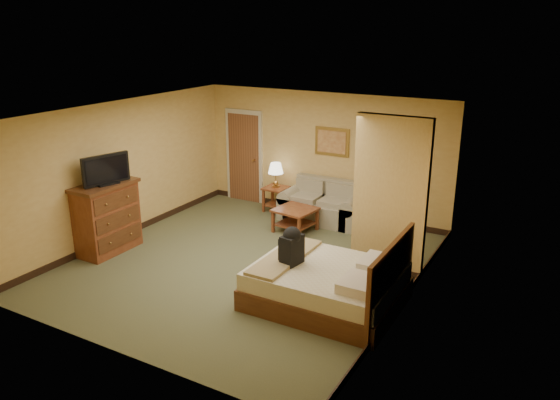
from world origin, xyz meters
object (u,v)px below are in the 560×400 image
Objects in this scene: loveseat at (322,208)px; bed at (330,285)px; dresser at (107,217)px; coffee_table at (295,215)px.

bed is (1.61, -3.15, 0.03)m from loveseat.
dresser reaches higher than loveseat.
dresser is (-2.47, -2.51, 0.30)m from coffee_table.
dresser reaches higher than bed.
bed is (4.29, 0.15, -0.33)m from dresser.
loveseat is at bearing 117.10° from bed.
bed reaches higher than loveseat.
coffee_table is at bearing 45.43° from dresser.
dresser is 4.31m from bed.
coffee_table is at bearing 127.70° from bed.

